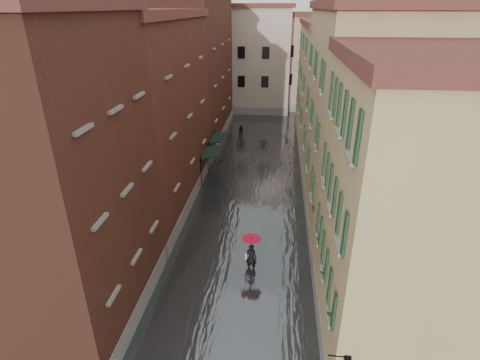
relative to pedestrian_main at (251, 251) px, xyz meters
The scene contains 16 objects.
ground 2.37m from the pedestrian_main, 111.69° to the right, with size 120.00×120.00×0.00m, color #4E4E51.
floodwater 11.24m from the pedestrian_main, 93.78° to the left, with size 10.00×60.00×0.20m, color #3D4143.
building_left_near 10.09m from the pedestrian_main, 153.54° to the right, with size 6.00×8.00×13.00m, color brown.
building_left_mid 11.64m from the pedestrian_main, 137.25° to the left, with size 6.00×14.00×12.50m, color #59271C.
building_left_far 24.15m from the pedestrian_main, 109.25° to the left, with size 6.00×16.00×14.00m, color brown.
building_right_near 8.60m from the pedestrian_main, 31.57° to the right, with size 6.00×8.00×11.50m, color tan.
building_right_mid 10.84m from the pedestrian_main, 48.78° to the left, with size 6.00×14.00×13.00m, color tan.
building_right_far 23.45m from the pedestrian_main, 74.21° to the left, with size 6.00×16.00×11.50m, color tan.
building_end_cream 36.71m from the pedestrian_main, 95.90° to the left, with size 12.00×9.00×13.00m, color #C0B598.
building_end_pink 38.80m from the pedestrian_main, 82.14° to the left, with size 10.00×9.00×12.00m, color tan.
awning_near 12.06m from the pedestrian_main, 110.60° to the left, with size 1.09×2.87×2.80m.
awning_far 15.45m from the pedestrian_main, 105.91° to the left, with size 1.09×3.00×2.80m.
wall_lantern 8.80m from the pedestrian_main, 65.39° to the right, with size 0.71×0.22×0.35m.
window_planters 4.80m from the pedestrian_main, 37.29° to the right, with size 0.59×8.53×0.84m.
pedestrian_main is the anchor object (origin of this frame).
pedestrian_far 22.36m from the pedestrian_main, 97.11° to the left, with size 0.78×0.61×1.61m, color black.
Camera 1 is at (1.85, -14.63, 13.12)m, focal length 28.00 mm.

